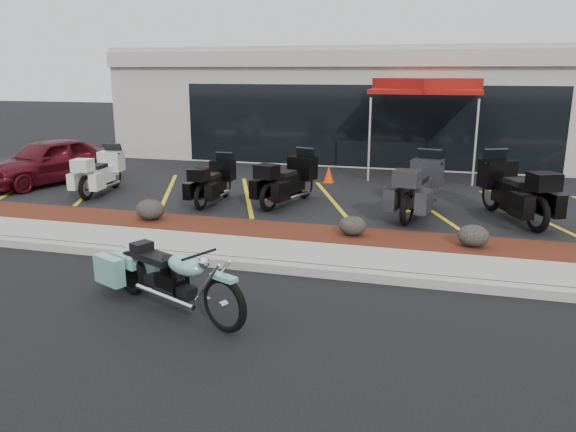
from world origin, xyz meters
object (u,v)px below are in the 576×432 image
(hero_cruiser, at_px, (224,296))
(popup_canopy, at_px, (426,87))
(parked_car, at_px, (47,161))
(traffic_cone, at_px, (329,174))
(touring_white, at_px, (114,166))

(hero_cruiser, relative_size, popup_canopy, 0.70)
(parked_car, xyz_separation_m, traffic_cone, (7.55, 2.25, -0.40))
(traffic_cone, bearing_deg, parked_car, -163.42)
(touring_white, relative_size, popup_canopy, 0.52)
(hero_cruiser, height_order, touring_white, touring_white)
(touring_white, relative_size, parked_car, 0.56)
(parked_car, bearing_deg, touring_white, 16.18)
(traffic_cone, bearing_deg, hero_cruiser, -86.60)
(traffic_cone, relative_size, popup_canopy, 0.12)
(touring_white, distance_m, parked_car, 2.13)
(hero_cruiser, relative_size, traffic_cone, 5.89)
(touring_white, distance_m, traffic_cone, 5.90)
(hero_cruiser, distance_m, traffic_cone, 9.33)
(touring_white, height_order, traffic_cone, touring_white)
(hero_cruiser, distance_m, touring_white, 9.21)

